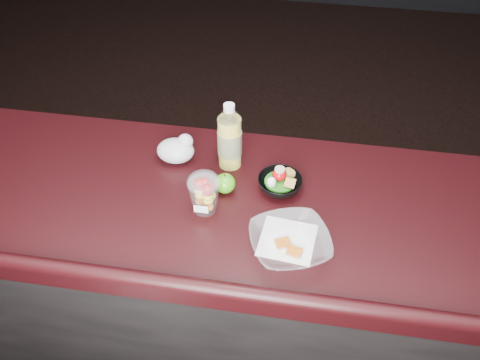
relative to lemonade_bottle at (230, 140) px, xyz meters
name	(u,v)px	position (x,y,z in m)	size (l,w,h in m)	color
counter	(216,291)	(-0.03, -0.18, -0.61)	(4.06, 0.71, 1.02)	black
lemonade_bottle	(230,140)	(0.00, 0.00, 0.00)	(0.08, 0.08, 0.25)	yellow
fruit_cup	(204,192)	(-0.04, -0.22, -0.03)	(0.10, 0.10, 0.14)	white
green_apple	(225,183)	(0.01, -0.13, -0.07)	(0.07, 0.07, 0.07)	#348E10
plastic_bag	(177,149)	(-0.18, 0.00, -0.06)	(0.13, 0.11, 0.09)	silver
snack_bowl	(280,183)	(0.18, -0.10, -0.08)	(0.18, 0.18, 0.08)	black
takeout_bowl	(290,243)	(0.24, -0.34, -0.08)	(0.30, 0.30, 0.06)	silver
paper_napkin	(287,240)	(0.23, -0.31, -0.10)	(0.16, 0.16, 0.00)	white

